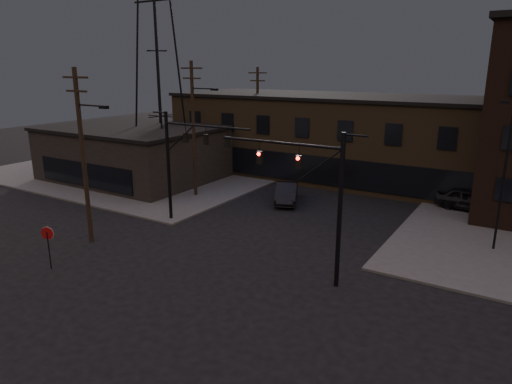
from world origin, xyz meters
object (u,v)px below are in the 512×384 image
at_px(traffic_signal_far, 182,155).
at_px(stop_sign, 48,238).
at_px(traffic_signal_near, 319,191).
at_px(parked_car_lot_a, 470,200).
at_px(car_crossing, 286,193).

height_order(traffic_signal_far, stop_sign, traffic_signal_far).
relative_size(traffic_signal_near, parked_car_lot_a, 1.59).
height_order(traffic_signal_near, stop_sign, traffic_signal_near).
xyz_separation_m(traffic_signal_near, stop_sign, (-13.36, -6.49, -3.09)).
height_order(stop_sign, parked_car_lot_a, stop_sign).
xyz_separation_m(traffic_signal_far, parked_car_lot_a, (17.30, 13.71, -4.01)).
bearing_deg(traffic_signal_near, traffic_signal_far, 163.83).
bearing_deg(car_crossing, stop_sign, -130.02).
distance_m(traffic_signal_far, stop_sign, 10.55).
height_order(traffic_signal_far, parked_car_lot_a, traffic_signal_far).
distance_m(parked_car_lot_a, car_crossing, 14.39).
height_order(traffic_signal_near, parked_car_lot_a, traffic_signal_near).
height_order(traffic_signal_near, traffic_signal_far, same).
distance_m(stop_sign, car_crossing, 19.27).
bearing_deg(stop_sign, parked_car_lot_a, 51.89).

